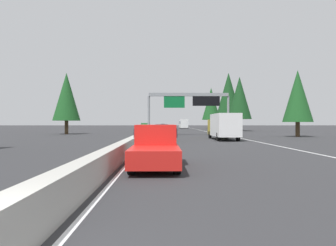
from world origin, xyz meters
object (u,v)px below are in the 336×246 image
conifer_right_mid (240,98)px  conifer_right_distant (211,104)px  sedan_distant_b (182,126)px  sedan_far_right (163,126)px  oncoming_near (143,128)px  bus_mid_center (183,123)px  conifer_right_far (229,95)px  minivan_mid_right (162,129)px  oncoming_far (145,127)px  sedan_mid_left (163,135)px  conifer_left_near (66,97)px  sign_gantry_overhead (190,102)px  pickup_far_center (156,146)px  conifer_right_near (298,96)px  box_truck_distant_a (223,126)px

conifer_right_mid → conifer_right_distant: size_ratio=0.99×
sedan_distant_b → sedan_far_right: bearing=35.8°
oncoming_near → conifer_right_mid: bearing=85.8°
bus_mid_center → conifer_right_far: bearing=-158.6°
minivan_mid_right → conifer_right_distant: conifer_right_distant is taller
oncoming_far → oncoming_near: bearing=1.5°
bus_mid_center → conifer_right_distant: bearing=-138.2°
conifer_right_far → oncoming_far: bearing=84.7°
sedan_far_right → sedan_distant_b: bearing=-144.2°
sedan_mid_left → conifer_right_far: (47.57, -17.06, 8.44)m
conifer_right_far → conifer_left_near: 43.43m
sedan_far_right → conifer_right_distant: conifer_right_distant is taller
sign_gantry_overhead → conifer_right_far: size_ratio=0.85×
conifer_right_mid → pickup_far_center: bearing=162.7°
sedan_far_right → conifer_left_near: conifer_left_near is taller
conifer_right_mid → conifer_right_distant: (24.77, 2.87, 0.11)m
minivan_mid_right → oncoming_near: bearing=10.7°
sedan_mid_left → oncoming_near: (41.19, 4.71, 0.00)m
sedan_distant_b → conifer_right_near: (-75.87, -11.43, 4.96)m
conifer_right_near → sign_gantry_overhead: bearing=71.1°
sedan_distant_b → conifer_right_distant: conifer_right_distant is taller
conifer_right_far → oncoming_near: bearing=106.3°
pickup_far_center → sedan_mid_left: (19.23, -0.30, -0.23)m
sedan_distant_b → conifer_right_mid: size_ratio=0.35×
minivan_mid_right → conifer_right_mid: size_ratio=0.39×
box_truck_distant_a → oncoming_near: (38.90, 11.63, -0.93)m
oncoming_near → sedan_far_right: bearing=175.1°
sign_gantry_overhead → pickup_far_center: bearing=172.6°
sedan_far_right → conifer_right_near: conifer_right_near is taller
sedan_far_right → conifer_right_distant: size_ratio=0.34×
conifer_right_mid → conifer_right_far: bearing=6.4°
box_truck_distant_a → bus_mid_center: bus_mid_center is taller
sedan_far_right → oncoming_far: bearing=173.9°
sedan_mid_left → sedan_distant_b: same height
conifer_right_near → pickup_far_center: bearing=146.7°
box_truck_distant_a → conifer_right_mid: bearing=-16.5°
sign_gantry_overhead → minivan_mid_right: 6.58m
sedan_mid_left → oncoming_far: 49.87m
pickup_far_center → sedan_distant_b: size_ratio=1.27×
pickup_far_center → minivan_mid_right: size_ratio=1.12×
conifer_right_near → conifer_right_distant: conifer_right_distant is taller
sedan_far_right → box_truck_distant_a: 93.76m
sedan_mid_left → conifer_left_near: size_ratio=0.42×
oncoming_far → minivan_mid_right: bearing=8.3°
bus_mid_center → conifer_right_distant: (-9.15, -8.17, 6.15)m
conifer_right_distant → conifer_right_near: bearing=-176.2°
conifer_right_distant → box_truck_distant_a: bearing=172.5°
conifer_right_near → conifer_right_far: size_ratio=0.62×
box_truck_distant_a → conifer_left_near: bearing=52.7°
pickup_far_center → conifer_left_near: conifer_left_near is taller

